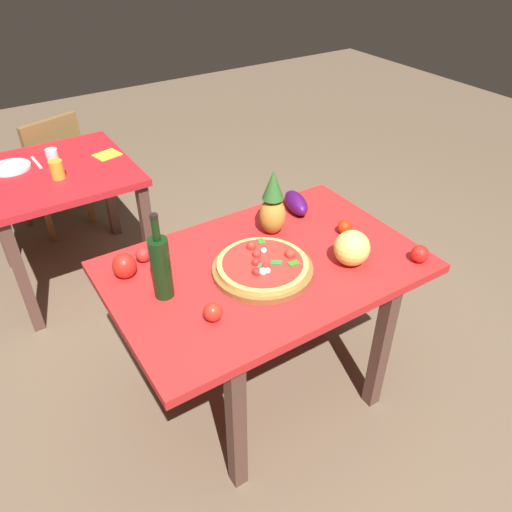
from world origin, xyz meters
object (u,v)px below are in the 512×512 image
pineapple_left (273,206)px  wine_bottle (161,266)px  display_table (265,280)px  drinking_glass_water (53,157)px  tomato_near_board (345,227)px  tomato_at_corner (213,312)px  bell_pepper (124,266)px  knife_utensil (36,162)px  pizza (263,264)px  eggplant (296,203)px  dinner_plate (10,167)px  background_table (61,189)px  tomato_beside_pepper (420,254)px  dining_chair (52,167)px  napkin_folded (107,155)px  tomato_by_bottle (143,255)px  melon (352,248)px  drinking_glass_juice (57,170)px  pizza_board (263,269)px

pineapple_left → wine_bottle: bearing=-166.6°
display_table → drinking_glass_water: bearing=109.2°
display_table → tomato_near_board: tomato_near_board is taller
wine_bottle → tomato_at_corner: bearing=-67.7°
bell_pepper → knife_utensil: 1.29m
knife_utensil → pizza: bearing=-74.4°
display_table → wine_bottle: size_ratio=3.59×
eggplant → dinner_plate: size_ratio=0.91×
bell_pepper → tomato_near_board: bell_pepper is taller
background_table → dinner_plate: bearing=146.2°
pizza → tomato_beside_pepper: size_ratio=4.99×
bell_pepper → knife_utensil: bell_pepper is taller
tomato_at_corner → tomato_near_board: size_ratio=1.08×
tomato_near_board → tomato_beside_pepper: tomato_beside_pepper is taller
dining_chair → wine_bottle: 2.03m
background_table → eggplant: eggplant is taller
tomato_at_corner → napkin_folded: size_ratio=0.50×
pizza → eggplant: eggplant is taller
display_table → napkin_folded: 1.43m
dining_chair → eggplant: dining_chair is taller
background_table → tomato_at_corner: size_ratio=11.72×
tomato_at_corner → knife_utensil: size_ratio=0.39×
wine_bottle → tomato_near_board: (0.87, -0.04, -0.10)m
tomato_near_board → dinner_plate: 1.92m
display_table → tomato_by_bottle: 0.53m
pineapple_left → eggplant: pineapple_left is taller
melon → drinking_glass_juice: bearing=119.5°
dining_chair → tomato_at_corner: 2.23m
melon → tomato_beside_pepper: 0.29m
dining_chair → pineapple_left: pineapple_left is taller
pizza_board → napkin_folded: pizza_board is taller
pizza_board → tomato_near_board: bearing=4.9°
pizza_board → dinner_plate: bearing=113.4°
tomato_near_board → napkin_folded: bearing=114.1°
bell_pepper → eggplant: size_ratio=0.53×
melon → drinking_glass_juice: melon is taller
drinking_glass_juice → drinking_glass_water: (0.02, 0.17, -0.00)m
pizza → dinner_plate: 1.71m
tomato_at_corner → bell_pepper: bearing=112.6°
pizza_board → tomato_by_bottle: 0.51m
tomato_at_corner → drinking_glass_juice: drinking_glass_juice is taller
background_table → bell_pepper: 1.16m
display_table → drinking_glass_juice: bearing=112.3°
background_table → tomato_beside_pepper: tomato_beside_pepper is taller
bell_pepper → tomato_by_bottle: 0.11m
dinner_plate → knife_utensil: dinner_plate is taller
melon → knife_utensil: 1.93m
tomato_near_board → tomato_beside_pepper: 0.36m
pizza_board → drinking_glass_juice: (-0.48, 1.31, 0.04)m
dining_chair → knife_utensil: 0.59m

